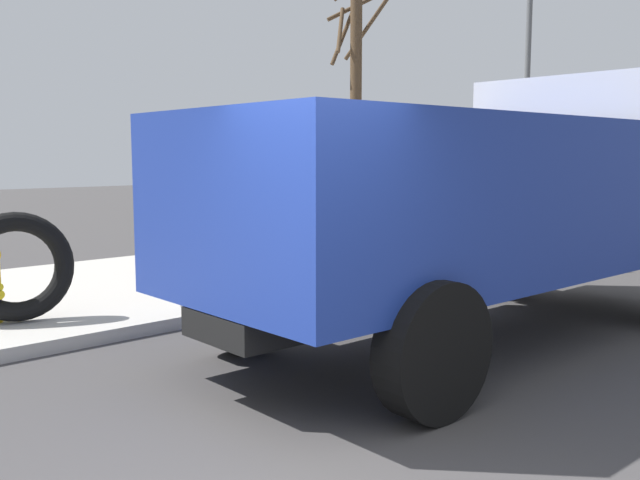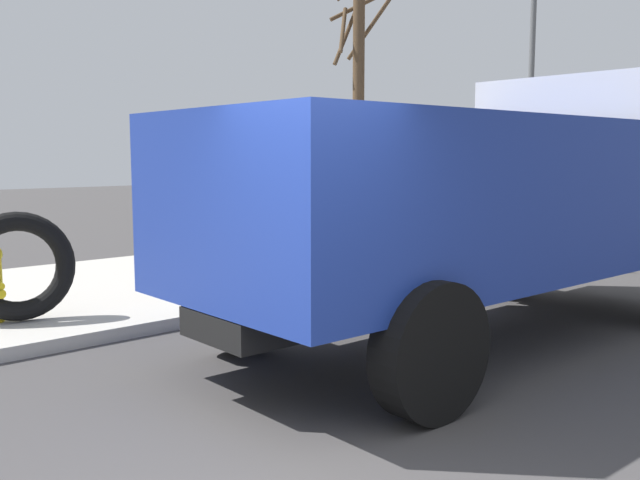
# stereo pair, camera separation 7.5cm
# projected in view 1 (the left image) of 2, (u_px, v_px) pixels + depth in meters

# --- Properties ---
(loose_tire) EXTENTS (1.30, 0.69, 1.26)m
(loose_tire) POSITION_uv_depth(u_px,v_px,m) (17.00, 267.00, 7.95)
(loose_tire) COLOR black
(loose_tire) RESTS_ON sidewalk_curb
(stop_sign) EXTENTS (0.76, 0.08, 2.35)m
(stop_sign) POSITION_uv_depth(u_px,v_px,m) (180.00, 176.00, 8.59)
(stop_sign) COLOR gray
(stop_sign) RESTS_ON sidewalk_curb
(dump_truck_blue) EXTENTS (7.05, 2.92, 3.00)m
(dump_truck_blue) POSITION_uv_depth(u_px,v_px,m) (492.00, 194.00, 7.82)
(dump_truck_blue) COLOR #1E3899
(dump_truck_blue) RESTS_ON ground
(bare_tree) EXTENTS (1.18, 1.06, 5.28)m
(bare_tree) POSITION_uv_depth(u_px,v_px,m) (356.00, 102.00, 11.98)
(bare_tree) COLOR #4C3823
(bare_tree) RESTS_ON sidewalk_curb
(street_light_pole) EXTENTS (0.12, 0.12, 6.31)m
(street_light_pole) POSITION_uv_depth(u_px,v_px,m) (527.00, 93.00, 14.53)
(street_light_pole) COLOR #595B5E
(street_light_pole) RESTS_ON sidewalk_curb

